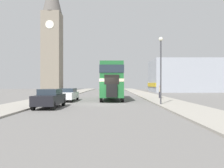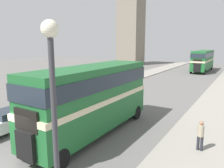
% 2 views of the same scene
% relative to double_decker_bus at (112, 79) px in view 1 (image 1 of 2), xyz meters
% --- Properties ---
extents(ground_plane, '(120.00, 120.00, 0.00)m').
position_rel_double_decker_bus_xyz_m(ground_plane, '(-1.04, -5.59, -2.49)').
color(ground_plane, slate).
extents(sidewalk_right, '(3.50, 120.00, 0.12)m').
position_rel_double_decker_bus_xyz_m(sidewalk_right, '(5.71, -5.59, -2.43)').
color(sidewalk_right, gray).
rests_on(sidewalk_right, ground_plane).
extents(sidewalk_left, '(3.50, 120.00, 0.12)m').
position_rel_double_decker_bus_xyz_m(sidewalk_left, '(-7.79, -5.59, -2.43)').
color(sidewalk_left, gray).
rests_on(sidewalk_left, ground_plane).
extents(double_decker_bus, '(2.45, 9.73, 4.20)m').
position_rel_double_decker_bus_xyz_m(double_decker_bus, '(0.00, 0.00, 0.00)').
color(double_decker_bus, '#1E602D').
rests_on(double_decker_bus, ground_plane).
extents(bus_distant, '(2.57, 11.23, 4.11)m').
position_rel_double_decker_bus_xyz_m(bus_distant, '(0.27, 35.90, -0.04)').
color(bus_distant, '#1E602D').
rests_on(bus_distant, ground_plane).
extents(car_parked_near, '(1.67, 4.14, 1.49)m').
position_rel_double_decker_bus_xyz_m(car_parked_near, '(-4.90, -8.91, -1.72)').
color(car_parked_near, black).
rests_on(car_parked_near, ground_plane).
extents(car_parked_mid, '(1.75, 4.62, 1.39)m').
position_rel_double_decker_bus_xyz_m(car_parked_mid, '(-4.83, -2.29, -1.75)').
color(car_parked_mid, white).
rests_on(car_parked_mid, ground_plane).
extents(pedestrian_walking, '(0.32, 0.32, 1.56)m').
position_rel_double_decker_bus_xyz_m(pedestrian_walking, '(6.02, 0.96, -1.48)').
color(pedestrian_walking, '#282833').
rests_on(pedestrian_walking, sidewalk_right).
extents(street_lamp, '(0.36, 0.36, 5.86)m').
position_rel_double_decker_bus_xyz_m(street_lamp, '(4.29, -7.12, 1.47)').
color(street_lamp, '#38383D').
rests_on(street_lamp, sidewalk_right).
extents(church_tower, '(5.86, 5.86, 36.42)m').
position_rel_double_decker_bus_xyz_m(church_tower, '(-18.60, 41.70, 16.13)').
color(church_tower, gray).
rests_on(church_tower, ground_plane).
extents(shop_building_block, '(15.09, 10.71, 7.44)m').
position_rel_double_decker_bus_xyz_m(shop_building_block, '(16.84, 25.00, 1.23)').
color(shop_building_block, '#999EA8').
rests_on(shop_building_block, ground_plane).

